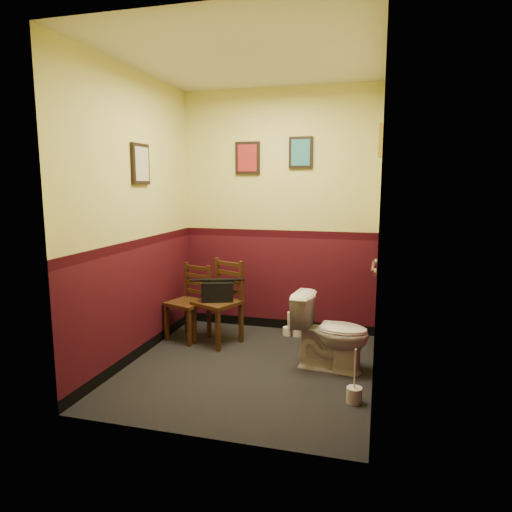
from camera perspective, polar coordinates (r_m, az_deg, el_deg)
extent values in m
cube|color=black|center=(4.31, -0.90, -13.77)|extent=(2.20, 2.40, 0.00)
cube|color=silver|center=(4.10, -1.00, 23.59)|extent=(2.20, 2.40, 0.00)
cube|color=#3F0D18|center=(5.14, 2.79, 5.48)|extent=(2.20, 0.00, 2.70)
cube|color=#3F0D18|center=(2.85, -7.66, 2.47)|extent=(2.20, 0.00, 2.70)
cube|color=#3F0D18|center=(4.42, -14.84, 4.59)|extent=(0.00, 2.40, 2.70)
cube|color=#3F0D18|center=(3.83, 15.12, 3.92)|extent=(0.00, 2.40, 2.70)
cylinder|color=silver|center=(4.13, 14.42, -1.30)|extent=(0.03, 0.50, 0.03)
cylinder|color=silver|center=(3.88, 14.66, -1.96)|extent=(0.02, 0.06, 0.06)
cylinder|color=silver|center=(4.37, 14.74, -0.74)|extent=(0.02, 0.06, 0.06)
cube|color=black|center=(5.21, -1.05, 12.14)|extent=(0.28, 0.03, 0.36)
cube|color=maroon|center=(5.19, -1.11, 12.15)|extent=(0.22, 0.01, 0.30)
cube|color=black|center=(5.08, 5.63, 12.74)|extent=(0.26, 0.03, 0.34)
cube|color=teal|center=(5.06, 5.59, 12.76)|extent=(0.20, 0.01, 0.28)
cube|color=black|center=(4.48, -14.25, 11.07)|extent=(0.03, 0.30, 0.38)
cube|color=#C2B898|center=(4.48, -14.06, 11.08)|extent=(0.01, 0.24, 0.31)
cube|color=olive|center=(4.43, 15.31, 13.65)|extent=(0.03, 0.34, 0.28)
cube|color=#C2B898|center=(4.43, 15.08, 13.66)|extent=(0.01, 0.28, 0.22)
imported|color=white|center=(4.23, 9.34, -9.43)|extent=(0.73, 0.46, 0.68)
cylinder|color=silver|center=(3.75, 12.17, -16.62)|extent=(0.12, 0.12, 0.12)
cylinder|color=silver|center=(3.67, 12.28, -13.80)|extent=(0.02, 0.02, 0.34)
cube|color=#503018|center=(4.97, -8.55, -5.83)|extent=(0.48, 0.48, 0.04)
cube|color=#503018|center=(5.02, -11.12, -8.14)|extent=(0.05, 0.05, 0.40)
cube|color=#503018|center=(5.24, -8.63, -7.32)|extent=(0.05, 0.05, 0.40)
cube|color=#503018|center=(4.81, -8.35, -8.84)|extent=(0.05, 0.05, 0.40)
cube|color=#503018|center=(5.04, -5.89, -7.94)|extent=(0.05, 0.05, 0.40)
cube|color=#503018|center=(5.15, -8.70, -3.01)|extent=(0.04, 0.04, 0.40)
cube|color=#503018|center=(4.94, -5.93, -3.46)|extent=(0.04, 0.04, 0.40)
cube|color=#503018|center=(5.07, -7.32, -4.46)|extent=(0.30, 0.12, 0.04)
cube|color=#503018|center=(5.05, -7.34, -3.48)|extent=(0.30, 0.12, 0.04)
cube|color=#503018|center=(5.03, -7.36, -2.48)|extent=(0.30, 0.12, 0.04)
cube|color=#503018|center=(5.01, -7.38, -1.48)|extent=(0.30, 0.12, 0.04)
cube|color=#503018|center=(4.81, -4.84, -5.84)|extent=(0.54, 0.54, 0.04)
cube|color=#503018|center=(4.88, -7.74, -8.36)|extent=(0.05, 0.05, 0.44)
cube|color=#503018|center=(5.11, -4.84, -7.49)|extent=(0.05, 0.05, 0.44)
cube|color=#503018|center=(4.64, -4.77, -9.23)|extent=(0.05, 0.05, 0.44)
cube|color=#503018|center=(4.88, -1.88, -8.26)|extent=(0.05, 0.05, 0.44)
cube|color=#503018|center=(5.00, -4.87, -2.69)|extent=(0.05, 0.05, 0.44)
cube|color=#503018|center=(4.77, -1.87, -3.24)|extent=(0.05, 0.05, 0.44)
cube|color=#503018|center=(4.91, -3.39, -4.34)|extent=(0.31, 0.16, 0.04)
cube|color=#503018|center=(4.89, -3.40, -3.24)|extent=(0.31, 0.16, 0.04)
cube|color=#503018|center=(4.87, -3.41, -2.12)|extent=(0.31, 0.16, 0.04)
cube|color=#503018|center=(4.85, -3.43, -1.00)|extent=(0.31, 0.16, 0.04)
cube|color=black|center=(4.78, -4.86, -4.44)|extent=(0.36, 0.26, 0.20)
cylinder|color=black|center=(4.75, -4.88, -3.00)|extent=(0.28, 0.12, 0.03)
cylinder|color=silver|center=(5.15, 3.93, -9.35)|extent=(0.10, 0.10, 0.09)
cylinder|color=silver|center=(5.13, 5.14, -9.43)|extent=(0.10, 0.10, 0.09)
cylinder|color=silver|center=(5.10, 4.53, -8.45)|extent=(0.10, 0.10, 0.09)
cylinder|color=silver|center=(5.06, 4.50, -7.52)|extent=(0.10, 0.10, 0.09)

